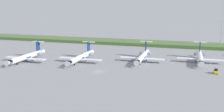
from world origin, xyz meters
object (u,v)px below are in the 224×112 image
at_px(regional_jet_fourth, 142,56).
at_px(baggage_tug, 216,71).
at_px(regional_jet_third, 81,57).
at_px(regional_jet_second, 27,56).
at_px(regional_jet_fifth, 200,57).
at_px(antenna_mast, 222,31).

distance_m(regional_jet_fourth, baggage_tug, 37.19).
bearing_deg(regional_jet_third, baggage_tug, -3.20).
distance_m(regional_jet_third, baggage_tug, 64.51).
relative_size(regional_jet_second, regional_jet_fourth, 1.00).
height_order(regional_jet_third, regional_jet_fifth, same).
bearing_deg(regional_jet_third, regional_jet_second, -165.61).
relative_size(regional_jet_fifth, antenna_mast, 1.09).
bearing_deg(regional_jet_fifth, antenna_mast, 71.84).
distance_m(regional_jet_fourth, regional_jet_fifth, 29.44).
bearing_deg(regional_jet_fourth, regional_jet_third, -160.67).
xyz_separation_m(regional_jet_fourth, regional_jet_fifth, (28.69, 6.58, 0.00)).
bearing_deg(regional_jet_fourth, baggage_tug, -22.36).
relative_size(regional_jet_second, regional_jet_third, 1.00).
bearing_deg(baggage_tug, regional_jet_third, 176.80).
relative_size(regional_jet_second, antenna_mast, 1.09).
height_order(regional_jet_fourth, regional_jet_fifth, same).
bearing_deg(regional_jet_second, antenna_mast, 34.05).
height_order(regional_jet_fifth, baggage_tug, regional_jet_fifth).
relative_size(regional_jet_third, regional_jet_fourth, 1.00).
bearing_deg(regional_jet_second, baggage_tug, 2.15).
xyz_separation_m(regional_jet_third, baggage_tug, (64.39, -3.60, -1.53)).
bearing_deg(regional_jet_third, regional_jet_fourth, 19.33).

